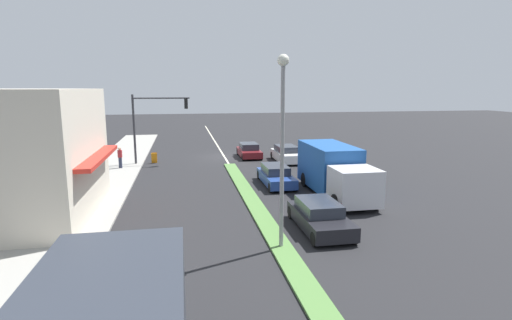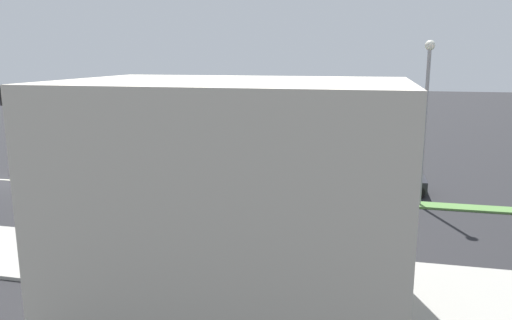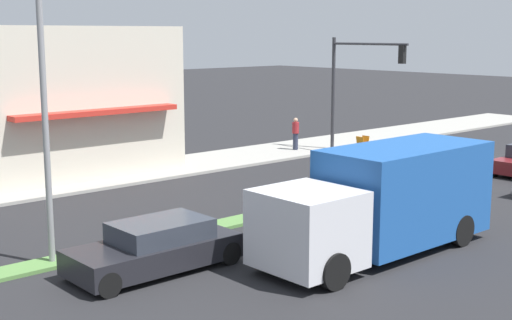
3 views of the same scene
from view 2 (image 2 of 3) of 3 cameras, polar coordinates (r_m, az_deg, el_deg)
ground_plane at (r=24.24m, az=9.73°, el=-4.65°), size 160.00×160.00×0.00m
sidewalk_right at (r=15.77m, az=9.62°, el=-13.68°), size 4.00×73.00×0.12m
lane_marking_center at (r=30.87m, az=-25.87°, el=-2.11°), size 0.16×60.00×0.01m
building_corner_store at (r=13.15m, az=-2.44°, el=-4.28°), size 6.63×8.65×6.09m
street_lamp at (r=23.45m, az=18.86°, el=6.24°), size 0.44×0.44×7.37m
delivery_truck at (r=29.15m, az=3.07°, el=1.26°), size 2.44×7.50×2.87m
van_white at (r=32.92m, az=-15.93°, el=0.59°), size 1.90×4.45×1.36m
coupe_blue at (r=27.34m, az=-4.13°, el=-1.30°), size 1.74×4.49×1.27m
sedan_dark at (r=26.19m, az=13.98°, el=-2.20°), size 1.88×4.35×1.28m
sedan_maroon at (r=32.06m, az=-22.64°, el=-0.25°), size 1.81×4.02×1.27m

